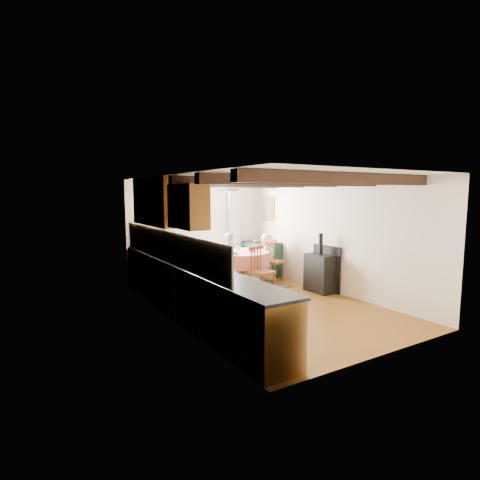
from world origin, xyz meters
TOP-DOWN VIEW (x-y plane):
  - floor at (0.00, 0.00)m, footprint 3.60×5.50m
  - ceiling at (0.00, 0.00)m, footprint 3.60×5.50m
  - wall_back at (0.00, 2.75)m, footprint 3.60×0.00m
  - wall_front at (0.00, -2.75)m, footprint 3.60×0.00m
  - wall_left at (-1.80, 0.00)m, footprint 0.00×5.50m
  - wall_right at (1.80, 0.00)m, footprint 0.00×5.50m
  - beam_a at (0.00, -2.00)m, footprint 3.60×0.16m
  - beam_b at (0.00, -1.00)m, footprint 3.60×0.16m
  - beam_c at (0.00, 0.00)m, footprint 3.60×0.16m
  - beam_d at (0.00, 1.00)m, footprint 3.60×0.16m
  - beam_e at (0.00, 2.00)m, footprint 3.60×0.16m
  - splash_left at (-1.78, 0.30)m, footprint 0.02×4.50m
  - splash_back at (-1.00, 2.73)m, footprint 1.40×0.02m
  - base_cabinet_left at (-1.50, 0.00)m, footprint 0.60×5.30m
  - base_cabinet_back at (-1.05, 2.45)m, footprint 1.30×0.60m
  - worktop_left at (-1.48, 0.00)m, footprint 0.64×5.30m
  - worktop_back at (-1.05, 2.43)m, footprint 1.30×0.64m
  - wall_cabinet_glass at (-1.63, 1.20)m, footprint 0.34×1.80m
  - wall_cabinet_solid at (-1.63, -0.30)m, footprint 0.34×0.90m
  - window_frame at (0.10, 2.73)m, footprint 1.34×0.03m
  - window_pane at (0.10, 2.74)m, footprint 1.20×0.01m
  - curtain_left at (-0.75, 2.65)m, footprint 0.35×0.10m
  - curtain_right at (0.95, 2.65)m, footprint 0.35×0.10m
  - curtain_rod at (0.10, 2.65)m, footprint 2.00×0.03m
  - wall_picture at (1.77, 2.30)m, footprint 0.04×0.50m
  - wall_plate at (1.05, 2.72)m, footprint 0.30×0.02m
  - rug at (0.44, 1.47)m, footprint 1.95×1.52m
  - dining_table at (0.44, 1.47)m, footprint 1.31×1.31m
  - chair_near at (0.43, 0.61)m, footprint 0.54×0.55m
  - chair_left at (-0.45, 1.55)m, footprint 0.47×0.46m
  - chair_right at (1.31, 1.45)m, footprint 0.59×0.58m
  - aga_range at (1.47, 2.14)m, footprint 0.62×0.96m
  - cast_iron_stove at (1.58, 0.11)m, footprint 0.38×0.63m
  - child_far at (0.49, 2.16)m, footprint 0.49×0.40m
  - child_right at (1.26, 1.62)m, footprint 0.44×0.60m
  - bowl_a at (0.62, 1.34)m, footprint 0.24×0.24m
  - bowl_b at (0.11, 1.20)m, footprint 0.26×0.26m
  - cup at (0.45, 1.63)m, footprint 0.12×0.12m
  - canister_tall at (-1.24, 2.41)m, footprint 0.16×0.16m
  - canister_wide at (-1.10, 2.45)m, footprint 0.17×0.17m
  - canister_slim at (-0.83, 2.37)m, footprint 0.11×0.11m

SIDE VIEW (x-z plane):
  - floor at x=0.00m, z-range 0.00..0.00m
  - rug at x=0.44m, z-range 0.00..0.01m
  - dining_table at x=0.44m, z-range 0.00..0.79m
  - base_cabinet_left at x=-1.50m, z-range 0.00..0.88m
  - base_cabinet_back at x=-1.05m, z-range 0.00..0.88m
  - aga_range at x=1.47m, z-range 0.00..0.88m
  - chair_left at x=-0.45m, z-range 0.00..0.93m
  - chair_near at x=0.43m, z-range 0.00..1.00m
  - chair_right at x=1.31m, z-range 0.00..1.05m
  - child_right at x=1.26m, z-range 0.00..1.14m
  - child_far at x=0.49m, z-range 0.00..1.15m
  - cast_iron_stove at x=1.58m, z-range 0.00..1.27m
  - bowl_a at x=0.62m, z-range 0.79..0.84m
  - bowl_b at x=0.11m, z-range 0.79..0.85m
  - cup at x=0.45m, z-range 0.79..0.89m
  - worktop_left at x=-1.48m, z-range 0.88..0.92m
  - worktop_back at x=-1.05m, z-range 0.88..0.92m
  - canister_wide at x=-1.10m, z-range 0.92..1.11m
  - canister_tall at x=-1.24m, z-range 0.92..1.19m
  - canister_slim at x=-0.83m, z-range 0.92..1.22m
  - curtain_left at x=-0.75m, z-range 0.05..2.15m
  - curtain_right at x=0.95m, z-range 0.05..2.15m
  - wall_back at x=0.00m, z-range 0.00..2.40m
  - wall_front at x=0.00m, z-range 0.00..2.40m
  - wall_left at x=-1.80m, z-range 0.00..2.40m
  - wall_right at x=1.80m, z-range 0.00..2.40m
  - splash_left at x=-1.78m, z-range 0.92..1.48m
  - splash_back at x=-1.00m, z-range 0.92..1.48m
  - window_frame at x=0.10m, z-range 0.83..2.37m
  - window_pane at x=0.10m, z-range 0.90..2.30m
  - wall_picture at x=1.77m, z-range 1.40..2.00m
  - wall_plate at x=1.05m, z-range 1.55..1.85m
  - wall_cabinet_solid at x=-1.63m, z-range 1.55..2.25m
  - wall_cabinet_glass at x=-1.63m, z-range 1.50..2.40m
  - curtain_rod at x=0.10m, z-range 2.19..2.22m
  - beam_a at x=0.00m, z-range 2.23..2.39m
  - beam_b at x=0.00m, z-range 2.23..2.39m
  - beam_c at x=0.00m, z-range 2.23..2.39m
  - beam_d at x=0.00m, z-range 2.23..2.39m
  - beam_e at x=0.00m, z-range 2.23..2.39m
  - ceiling at x=0.00m, z-range 2.40..2.40m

